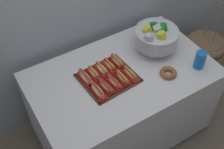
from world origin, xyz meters
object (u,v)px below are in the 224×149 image
at_px(buffet_table, 121,103).
at_px(hot_dog_6, 94,73).
at_px(hot_dog_9, 118,61).
at_px(hot_dog_1, 106,87).
at_px(donut, 168,73).
at_px(cup_stack, 200,60).
at_px(hot_dog_5, 86,78).
at_px(hot_dog_8, 110,65).
at_px(hot_dog_3, 123,78).
at_px(hot_dog_7, 102,69).
at_px(hot_dog_4, 130,74).
at_px(hot_dog_2, 115,82).
at_px(serving_tray, 108,78).
at_px(hot_dog_0, 98,91).
at_px(punch_bowl, 156,37).
at_px(floor_vase, 202,57).

relative_size(buffet_table, hot_dog_6, 9.30).
bearing_deg(buffet_table, hot_dog_9, 77.77).
bearing_deg(hot_dog_1, donut, -13.78).
bearing_deg(cup_stack, hot_dog_6, 155.76).
height_order(buffet_table, hot_dog_5, hot_dog_5).
xyz_separation_m(hot_dog_6, hot_dog_8, (0.15, 0.01, -0.00)).
relative_size(buffet_table, cup_stack, 9.64).
xyz_separation_m(hot_dog_3, hot_dog_7, (-0.09, 0.16, -0.00)).
relative_size(hot_dog_1, hot_dog_4, 0.90).
distance_m(hot_dog_2, cup_stack, 0.70).
bearing_deg(hot_dog_1, cup_stack, -13.35).
distance_m(buffet_table, hot_dog_1, 0.45).
xyz_separation_m(serving_tray, hot_dog_4, (0.16, -0.07, 0.03)).
xyz_separation_m(hot_dog_1, hot_dog_9, (0.21, 0.18, -0.00)).
height_order(hot_dog_0, punch_bowl, punch_bowl).
relative_size(hot_dog_0, cup_stack, 1.19).
bearing_deg(hot_dog_6, hot_dog_4, -32.00).
height_order(floor_vase, hot_dog_4, floor_vase).
xyz_separation_m(serving_tray, hot_dog_9, (0.14, 0.09, 0.03)).
bearing_deg(floor_vase, donut, -156.56).
bearing_deg(hot_dog_6, hot_dog_3, -43.47).
height_order(hot_dog_2, hot_dog_3, hot_dog_3).
height_order(buffet_table, hot_dog_6, hot_dog_6).
bearing_deg(hot_dog_8, hot_dog_3, -85.75).
relative_size(hot_dog_9, punch_bowl, 0.48).
xyz_separation_m(hot_dog_3, hot_dog_8, (-0.01, 0.16, -0.00)).
relative_size(hot_dog_9, cup_stack, 1.14).
distance_m(hot_dog_1, cup_stack, 0.77).
distance_m(hot_dog_0, hot_dog_3, 0.23).
distance_m(hot_dog_3, hot_dog_7, 0.18).
height_order(hot_dog_1, hot_dog_3, same).
distance_m(hot_dog_1, punch_bowl, 0.60).
bearing_deg(hot_dog_0, punch_bowl, 14.61).
height_order(hot_dog_6, donut, hot_dog_6).
height_order(buffet_table, cup_stack, cup_stack).
xyz_separation_m(serving_tray, cup_stack, (0.68, -0.27, 0.07)).
distance_m(buffet_table, hot_dog_8, 0.42).
height_order(hot_dog_2, hot_dog_5, hot_dog_5).
xyz_separation_m(buffet_table, hot_dog_4, (0.03, -0.06, 0.41)).
bearing_deg(hot_dog_2, hot_dog_4, 4.25).
bearing_deg(hot_dog_9, hot_dog_7, -175.75).
xyz_separation_m(floor_vase, punch_bowl, (-0.80, -0.10, 0.70)).
distance_m(hot_dog_0, hot_dog_5, 0.17).
bearing_deg(hot_dog_2, punch_bowl, 17.59).
height_order(serving_tray, punch_bowl, punch_bowl).
xyz_separation_m(hot_dog_4, hot_dog_5, (-0.31, 0.14, 0.00)).
height_order(hot_dog_5, hot_dog_7, hot_dog_5).
bearing_deg(hot_dog_6, hot_dog_7, 4.25).
relative_size(hot_dog_0, hot_dog_7, 1.12).
bearing_deg(hot_dog_9, hot_dog_6, -175.75).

